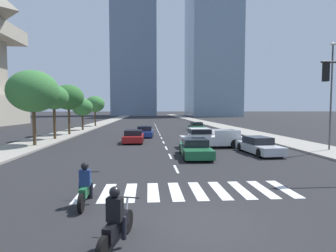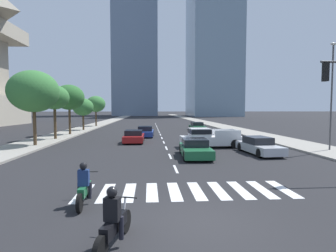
{
  "view_description": "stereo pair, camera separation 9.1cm",
  "coord_description": "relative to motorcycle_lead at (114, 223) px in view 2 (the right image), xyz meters",
  "views": [
    {
      "loc": [
        -1.54,
        -7.49,
        3.28
      ],
      "look_at": [
        0.0,
        13.03,
        2.0
      ],
      "focal_mm": 28.67,
      "sensor_mm": 36.0,
      "label": 1
    },
    {
      "loc": [
        -1.45,
        -7.5,
        3.28
      ],
      "look_at": [
        0.0,
        13.03,
        2.0
      ],
      "focal_mm": 28.67,
      "sensor_mm": 36.0,
      "label": 2
    }
  ],
  "objects": [
    {
      "name": "sedan_green_2",
      "position": [
        4.03,
        11.98,
        -0.01
      ],
      "size": [
        2.05,
        4.67,
        1.24
      ],
      "rotation": [
        0.0,
        0.0,
        -1.61
      ],
      "color": "#1E6038",
      "rests_on": "ground"
    },
    {
      "name": "street_tree_third",
      "position": [
        -9.14,
        28.24,
        4.19
      ],
      "size": [
        3.71,
        3.71,
        6.22
      ],
      "color": "#4C3823",
      "rests_on": "sidewalk_west"
    },
    {
      "name": "street_tree_fourth",
      "position": [
        -9.14,
        35.24,
        3.03
      ],
      "size": [
        3.09,
        3.09,
        4.79
      ],
      "color": "#4C3823",
      "rests_on": "sidewalk_west"
    },
    {
      "name": "sidewalk_east",
      "position": [
        14.54,
        31.2,
        -0.51
      ],
      "size": [
        4.0,
        260.0,
        0.15
      ],
      "primitive_type": "cube",
      "color": "gray",
      "rests_on": "ground"
    },
    {
      "name": "pickup_truck",
      "position": [
        5.94,
        16.34,
        0.23
      ],
      "size": [
        5.32,
        2.13,
        1.67
      ],
      "rotation": [
        0.0,
        0.0,
        3.18
      ],
      "color": "silver",
      "rests_on": "ground"
    },
    {
      "name": "street_tree_second",
      "position": [
        -9.14,
        22.95,
        3.94
      ],
      "size": [
        3.02,
        3.02,
        5.68
      ],
      "color": "#4C3823",
      "rests_on": "sidewalk_west"
    },
    {
      "name": "sedan_red_3",
      "position": [
        -0.66,
        20.29,
        -0.01
      ],
      "size": [
        1.99,
        4.26,
        1.24
      ],
      "rotation": [
        0.0,
        0.0,
        1.55
      ],
      "color": "maroon",
      "rests_on": "ground"
    },
    {
      "name": "sedan_blue_1",
      "position": [
        0.41,
        25.68,
        -0.0
      ],
      "size": [
        2.04,
        4.31,
        1.28
      ],
      "rotation": [
        0.0,
        0.0,
        1.52
      ],
      "color": "navy",
      "rests_on": "ground"
    },
    {
      "name": "street_tree_nearest",
      "position": [
        -9.14,
        17.84,
        4.24
      ],
      "size": [
        4.26,
        4.26,
        6.5
      ],
      "color": "#4C3823",
      "rests_on": "sidewalk_west"
    },
    {
      "name": "ground_plane",
      "position": [
        2.3,
        1.2,
        -0.58
      ],
      "size": [
        800.0,
        800.0,
        0.0
      ],
      "primitive_type": "plane",
      "color": "#232326"
    },
    {
      "name": "office_tower_center_skyline",
      "position": [
        31.53,
        122.66,
        39.23
      ],
      "size": [
        22.15,
        29.48,
        80.68
      ],
      "color": "#7A93A8",
      "rests_on": "ground"
    },
    {
      "name": "sedan_green_0",
      "position": [
        8.39,
        35.28,
        -0.0
      ],
      "size": [
        2.04,
        4.73,
        1.27
      ],
      "rotation": [
        0.0,
        0.0,
        -1.54
      ],
      "color": "#1E6038",
      "rests_on": "ground"
    },
    {
      "name": "crosswalk_near",
      "position": [
        2.3,
        4.22,
        -0.58
      ],
      "size": [
        8.55,
        2.46,
        0.01
      ],
      "color": "silver",
      "rests_on": "ground"
    },
    {
      "name": "lane_divider_center",
      "position": [
        2.3,
        32.22,
        -0.58
      ],
      "size": [
        0.14,
        50.0,
        0.01
      ],
      "color": "silver",
      "rests_on": "ground"
    },
    {
      "name": "sidewalk_west",
      "position": [
        -9.94,
        31.2,
        -0.51
      ],
      "size": [
        4.0,
        260.0,
        0.15
      ],
      "primitive_type": "cube",
      "color": "gray",
      "rests_on": "ground"
    },
    {
      "name": "sedan_silver_4",
      "position": [
        8.95,
        12.86,
        -0.01
      ],
      "size": [
        2.1,
        4.73,
        1.25
      ],
      "rotation": [
        0.0,
        0.0,
        -1.49
      ],
      "color": "#B7BABF",
      "rests_on": "ground"
    },
    {
      "name": "street_tree_fifth",
      "position": [
        -9.14,
        45.05,
        3.68
      ],
      "size": [
        3.54,
        3.54,
        5.64
      ],
      "color": "#4C3823",
      "rests_on": "sidewalk_west"
    },
    {
      "name": "street_lamp_east",
      "position": [
        14.84,
        13.43,
        4.27
      ],
      "size": [
        0.5,
        0.24,
        8.2
      ],
      "color": "#3F3F42",
      "rests_on": "sidewalk_east"
    },
    {
      "name": "motorcycle_lead",
      "position": [
        0.0,
        0.0,
        0.0
      ],
      "size": [
        0.86,
        2.08,
        1.49
      ],
      "rotation": [
        0.0,
        0.0,
        1.31
      ],
      "color": "black",
      "rests_on": "ground"
    },
    {
      "name": "motorcycle_trailing",
      "position": [
        -1.39,
        2.98,
        0.0
      ],
      "size": [
        0.7,
        2.1,
        1.49
      ],
      "rotation": [
        0.0,
        0.0,
        1.59
      ],
      "color": "black",
      "rests_on": "ground"
    }
  ]
}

